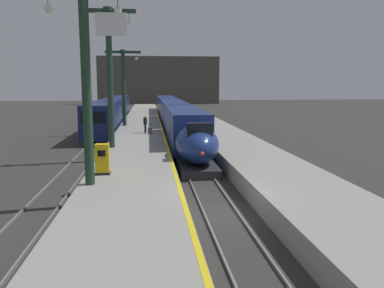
{
  "coord_description": "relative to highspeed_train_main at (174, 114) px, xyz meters",
  "views": [
    {
      "loc": [
        -3.09,
        -16.44,
        5.69
      ],
      "look_at": [
        -0.29,
        9.12,
        1.8
      ],
      "focal_mm": 36.74,
      "sensor_mm": 36.0,
      "label": 1
    }
  ],
  "objects": [
    {
      "name": "ground_plane",
      "position": [
        0.0,
        -33.33,
        -1.96
      ],
      "size": [
        260.0,
        260.0,
        0.0
      ],
      "primitive_type": "plane",
      "color": "#33302D"
    },
    {
      "name": "platform_left",
      "position": [
        -4.05,
        -8.58,
        -1.44
      ],
      "size": [
        4.8,
        110.0,
        1.05
      ],
      "primitive_type": "cube",
      "color": "gray",
      "rests_on": "ground"
    },
    {
      "name": "platform_right",
      "position": [
        4.05,
        -8.58,
        -1.44
      ],
      "size": [
        4.8,
        110.0,
        1.05
      ],
      "primitive_type": "cube",
      "color": "gray",
      "rests_on": "ground"
    },
    {
      "name": "platform_left_safety_stripe",
      "position": [
        -1.77,
        -8.58,
        -0.91
      ],
      "size": [
        0.2,
        107.8,
        0.01
      ],
      "primitive_type": "cube",
      "color": "yellow",
      "rests_on": "platform_left"
    },
    {
      "name": "rail_main_left",
      "position": [
        -0.75,
        -5.83,
        -1.9
      ],
      "size": [
        0.08,
        110.0,
        0.12
      ],
      "primitive_type": "cube",
      "color": "slate",
      "rests_on": "ground"
    },
    {
      "name": "rail_main_right",
      "position": [
        0.75,
        -5.83,
        -1.9
      ],
      "size": [
        0.08,
        110.0,
        0.12
      ],
      "primitive_type": "cube",
      "color": "slate",
      "rests_on": "ground"
    },
    {
      "name": "rail_secondary_left",
      "position": [
        -8.85,
        -5.83,
        -1.9
      ],
      "size": [
        0.08,
        110.0,
        0.12
      ],
      "primitive_type": "cube",
      "color": "slate",
      "rests_on": "ground"
    },
    {
      "name": "rail_secondary_right",
      "position": [
        -7.35,
        -5.83,
        -1.9
      ],
      "size": [
        0.08,
        110.0,
        0.12
      ],
      "primitive_type": "cube",
      "color": "slate",
      "rests_on": "ground"
    },
    {
      "name": "highspeed_train_main",
      "position": [
        0.0,
        0.0,
        0.0
      ],
      "size": [
        2.92,
        55.74,
        3.6
      ],
      "color": "navy",
      "rests_on": "ground"
    },
    {
      "name": "regional_train_adjacent",
      "position": [
        -8.1,
        4.67,
        0.17
      ],
      "size": [
        2.85,
        36.6,
        3.8
      ],
      "color": "#141E4C",
      "rests_on": "ground"
    },
    {
      "name": "station_column_near",
      "position": [
        -5.84,
        -31.37,
        4.54
      ],
      "size": [
        4.0,
        0.68,
        8.87
      ],
      "color": "#1E3828",
      "rests_on": "platform_left"
    },
    {
      "name": "station_column_mid",
      "position": [
        -5.9,
        -20.21,
        5.1
      ],
      "size": [
        4.0,
        0.68,
        10.11
      ],
      "color": "#1E3828",
      "rests_on": "platform_left"
    },
    {
      "name": "station_column_far",
      "position": [
        -5.9,
        -4.29,
        4.25
      ],
      "size": [
        4.0,
        0.68,
        8.51
      ],
      "color": "#1E3828",
      "rests_on": "platform_left"
    },
    {
      "name": "passenger_near_edge",
      "position": [
        -3.47,
        -11.65,
        0.08
      ],
      "size": [
        0.36,
        0.53,
        1.69
      ],
      "color": "#23232D",
      "rests_on": "platform_left"
    },
    {
      "name": "rolling_suitcase",
      "position": [
        -3.03,
        -12.25,
        -0.61
      ],
      "size": [
        0.4,
        0.22,
        0.98
      ],
      "color": "#4C4C51",
      "rests_on": "platform_left"
    },
    {
      "name": "ticket_machine_yellow",
      "position": [
        -5.55,
        -29.29,
        -0.17
      ],
      "size": [
        0.76,
        0.62,
        1.6
      ],
      "color": "yellow",
      "rests_on": "platform_left"
    },
    {
      "name": "terminus_back_wall",
      "position": [
        0.0,
        68.67,
        5.04
      ],
      "size": [
        36.0,
        2.0,
        14.0
      ],
      "primitive_type": "cube",
      "color": "#4C4742",
      "rests_on": "ground"
    }
  ]
}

